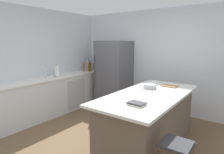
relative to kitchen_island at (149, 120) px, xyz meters
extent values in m
plane|color=brown|center=(-0.53, -0.41, -0.47)|extent=(7.20, 7.20, 0.00)
cube|color=silver|center=(-0.53, 1.84, 0.83)|extent=(6.00, 0.10, 2.60)
cube|color=silver|center=(-2.98, -0.41, 0.83)|extent=(0.10, 6.00, 2.60)
cube|color=silver|center=(-2.62, 0.13, -0.02)|extent=(0.60, 3.11, 0.90)
cube|color=silver|center=(-2.62, 0.13, 0.44)|extent=(0.63, 3.14, 0.03)
cube|color=#B2B5BA|center=(-2.32, 0.52, -0.02)|extent=(0.01, 0.60, 0.76)
cube|color=brown|center=(0.00, 0.00, -0.03)|extent=(0.87, 2.03, 0.90)
cube|color=silver|center=(0.00, 0.00, 0.44)|extent=(1.03, 2.23, 0.04)
cube|color=#56565B|center=(-1.75, 1.42, 0.44)|extent=(0.85, 0.74, 1.82)
cylinder|color=#4C4C51|center=(-2.13, 1.03, 0.53)|extent=(0.02, 0.02, 0.91)
cube|color=#473828|center=(0.72, -0.78, 0.11)|extent=(0.36, 0.36, 0.04)
cube|color=#38383D|center=(0.72, -0.78, 0.14)|extent=(0.34, 0.34, 0.03)
cylinder|color=silver|center=(-2.68, -0.12, 0.47)|extent=(0.05, 0.05, 0.02)
cylinder|color=silver|center=(-2.68, -0.12, 0.62)|extent=(0.02, 0.02, 0.28)
cylinder|color=silver|center=(-2.62, -0.12, 0.74)|extent=(0.14, 0.02, 0.02)
cylinder|color=gray|center=(-2.61, 0.16, 0.46)|extent=(0.14, 0.14, 0.01)
cylinder|color=white|center=(-2.61, 0.16, 0.60)|extent=(0.11, 0.11, 0.26)
cylinder|color=gray|center=(-2.61, 0.16, 0.75)|extent=(0.02, 0.02, 0.04)
cylinder|color=#5B3319|center=(-2.63, 1.59, 0.56)|extent=(0.07, 0.07, 0.22)
cylinder|color=#5B3319|center=(-2.63, 1.59, 0.71)|extent=(0.03, 0.03, 0.08)
cylinder|color=black|center=(-2.63, 1.59, 0.76)|extent=(0.03, 0.03, 0.01)
cylinder|color=olive|center=(-2.69, 1.49, 0.56)|extent=(0.06, 0.06, 0.21)
cylinder|color=olive|center=(-2.69, 1.49, 0.69)|extent=(0.03, 0.03, 0.06)
cylinder|color=black|center=(-2.69, 1.49, 0.73)|extent=(0.03, 0.03, 0.01)
cylinder|color=silver|center=(-2.69, 1.39, 0.59)|extent=(0.08, 0.08, 0.27)
cylinder|color=silver|center=(-2.69, 1.39, 0.77)|extent=(0.04, 0.04, 0.10)
cylinder|color=black|center=(-2.69, 1.39, 0.83)|extent=(0.04, 0.04, 0.01)
cylinder|color=brown|center=(-2.57, 1.30, 0.57)|extent=(0.09, 0.09, 0.23)
cylinder|color=brown|center=(-2.57, 1.30, 0.74)|extent=(0.03, 0.03, 0.09)
cylinder|color=black|center=(-2.57, 1.30, 0.79)|extent=(0.03, 0.03, 0.01)
cylinder|color=#994C23|center=(-2.70, 1.20, 0.57)|extent=(0.05, 0.05, 0.23)
cylinder|color=#994C23|center=(-2.70, 1.20, 0.72)|extent=(0.02, 0.02, 0.06)
cylinder|color=black|center=(-2.70, 1.20, 0.76)|extent=(0.02, 0.02, 0.01)
cube|color=silver|center=(0.12, -0.67, 0.47)|extent=(0.23, 0.17, 0.02)
cube|color=#2D2D33|center=(0.12, -0.67, 0.49)|extent=(0.23, 0.17, 0.02)
cylinder|color=#B2B5BA|center=(-0.15, 0.33, 0.50)|extent=(0.24, 0.24, 0.08)
cube|color=#9E7042|center=(0.09, 0.71, 0.47)|extent=(0.30, 0.20, 0.02)
camera|label=1|loc=(1.32, -2.88, 1.31)|focal=30.86mm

